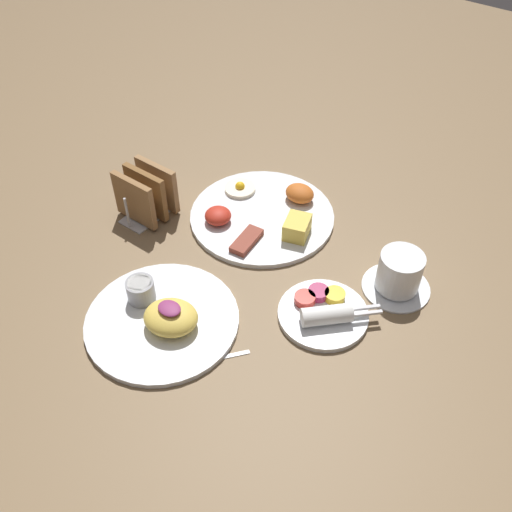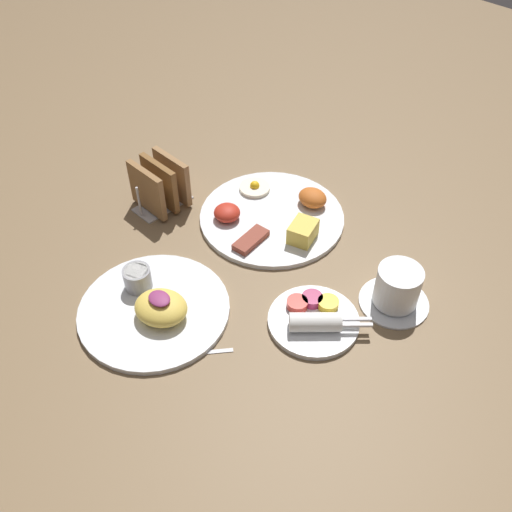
{
  "view_description": "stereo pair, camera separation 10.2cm",
  "coord_description": "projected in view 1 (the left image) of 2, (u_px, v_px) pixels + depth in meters",
  "views": [
    {
      "loc": [
        0.49,
        -0.54,
        0.75
      ],
      "look_at": [
        0.06,
        0.05,
        0.03
      ],
      "focal_mm": 40.0,
      "sensor_mm": 36.0,
      "label": 1
    },
    {
      "loc": [
        0.57,
        -0.47,
        0.75
      ],
      "look_at": [
        0.06,
        0.05,
        0.03
      ],
      "focal_mm": 40.0,
      "sensor_mm": 36.0,
      "label": 2
    }
  ],
  "objects": [
    {
      "name": "ground_plane",
      "position": [
        216.0,
        269.0,
        1.04
      ],
      "size": [
        3.0,
        3.0,
        0.0
      ],
      "primitive_type": "plane",
      "color": "brown"
    },
    {
      "name": "plate_breakfast",
      "position": [
        264.0,
        214.0,
        1.13
      ],
      "size": [
        0.29,
        0.29,
        0.05
      ],
      "color": "white",
      "rests_on": "ground_plane"
    },
    {
      "name": "plate_condiments",
      "position": [
        324.0,
        312.0,
        0.95
      ],
      "size": [
        0.16,
        0.15,
        0.04
      ],
      "color": "white",
      "rests_on": "ground_plane"
    },
    {
      "name": "plate_foreground",
      "position": [
        162.0,
        316.0,
        0.94
      ],
      "size": [
        0.26,
        0.26,
        0.06
      ],
      "color": "white",
      "rests_on": "ground_plane"
    },
    {
      "name": "toast_rack",
      "position": [
        146.0,
        194.0,
        1.12
      ],
      "size": [
        0.1,
        0.12,
        0.1
      ],
      "color": "#B7B7BC",
      "rests_on": "ground_plane"
    },
    {
      "name": "coffee_cup",
      "position": [
        399.0,
        274.0,
        0.98
      ],
      "size": [
        0.12,
        0.12,
        0.08
      ],
      "color": "white",
      "rests_on": "ground_plane"
    },
    {
      "name": "teaspoon",
      "position": [
        195.0,
        362.0,
        0.89
      ],
      "size": [
        0.09,
        0.1,
        0.01
      ],
      "color": "silver",
      "rests_on": "ground_plane"
    }
  ]
}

